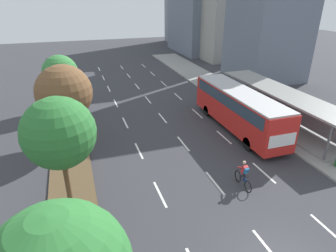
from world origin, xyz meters
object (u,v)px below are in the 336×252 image
object	(u,v)px
cyclist	(244,175)
median_tree_fourth	(60,73)
bus	(238,106)
median_tree_third	(64,93)
median_tree_second	(59,133)
bus_shelter	(281,103)

from	to	relation	value
cyclist	median_tree_fourth	bearing A→B (deg)	120.75
bus	median_tree_fourth	world-z (taller)	median_tree_fourth
median_tree_third	median_tree_second	bearing A→B (deg)	-91.60
median_tree_second	median_tree_fourth	distance (m)	15.36
bus_shelter	median_tree_fourth	xyz separation A→B (m)	(-18.02, 9.32, 1.84)
bus_shelter	median_tree_second	size ratio (longest dim) A/B	2.34
median_tree_third	median_tree_fourth	distance (m)	7.69
bus_shelter	cyclist	size ratio (longest dim) A/B	7.88
median_tree_third	median_tree_fourth	size ratio (longest dim) A/B	1.14
bus_shelter	median_tree_third	size ratio (longest dim) A/B	2.40
bus	median_tree_second	world-z (taller)	median_tree_second
bus_shelter	bus	size ratio (longest dim) A/B	1.27
bus_shelter	median_tree_fourth	distance (m)	20.37
bus_shelter	bus	distance (m)	4.29
bus	median_tree_fourth	size ratio (longest dim) A/B	2.15
bus_shelter	bus	xyz separation A→B (m)	(-4.28, -0.04, 0.20)
cyclist	median_tree_third	bearing A→B (deg)	136.79
bus_shelter	bus	bearing A→B (deg)	-179.42
bus_shelter	median_tree_third	world-z (taller)	median_tree_third
median_tree_second	median_tree_fourth	xyz separation A→B (m)	(-0.14, 15.34, -0.74)
bus	median_tree_fourth	distance (m)	16.71
bus_shelter	median_tree_third	xyz separation A→B (m)	(-17.67, 1.65, 2.22)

